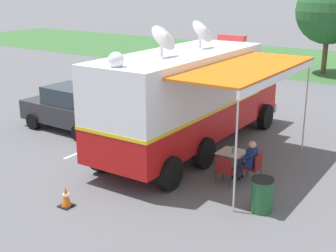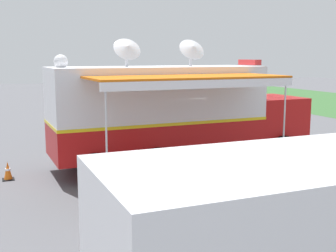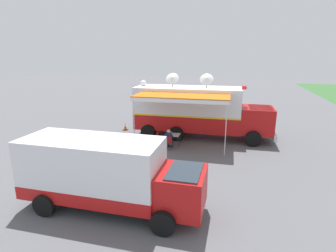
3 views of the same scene
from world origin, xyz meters
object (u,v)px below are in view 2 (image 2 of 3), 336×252
(water_bottle, at_px, (166,160))
(traffic_cone, at_px, (8,171))
(command_truck, at_px, (177,111))
(folding_chair_beside_table, at_px, (144,174))
(folding_table, at_px, (169,164))
(folding_chair_at_table, at_px, (176,177))
(trash_bin, at_px, (131,196))
(seated_responder, at_px, (173,170))
(car_behind_truck, at_px, (117,122))

(water_bottle, distance_m, traffic_cone, 5.08)
(command_truck, relative_size, folding_chair_beside_table, 10.96)
(folding_table, xyz_separation_m, folding_chair_beside_table, (0.21, -0.85, -0.16))
(folding_chair_at_table, bearing_deg, command_truck, 155.47)
(command_truck, relative_size, trash_bin, 10.47)
(seated_responder, bearing_deg, traffic_cone, -126.71)
(folding_chair_beside_table, height_order, trash_bin, trash_bin)
(folding_table, relative_size, trash_bin, 0.89)
(folding_chair_beside_table, height_order, car_behind_truck, car_behind_truck)
(folding_chair_at_table, relative_size, traffic_cone, 1.50)
(water_bottle, relative_size, car_behind_truck, 0.05)
(folding_table, bearing_deg, command_truck, 150.66)
(seated_responder, bearing_deg, folding_chair_beside_table, -119.51)
(trash_bin, bearing_deg, folding_table, 135.05)
(water_bottle, height_order, trash_bin, water_bottle)
(folding_table, distance_m, folding_chair_at_table, 0.83)
(car_behind_truck, bearing_deg, trash_bin, -13.93)
(folding_chair_at_table, height_order, car_behind_truck, car_behind_truck)
(folding_table, distance_m, trash_bin, 2.48)
(water_bottle, bearing_deg, folding_table, 123.74)
(command_truck, bearing_deg, water_bottle, -30.78)
(trash_bin, height_order, traffic_cone, trash_bin)
(command_truck, xyz_separation_m, folding_chair_beside_table, (2.41, -2.09, -1.43))
(seated_responder, relative_size, car_behind_truck, 0.30)
(command_truck, relative_size, water_bottle, 42.55)
(car_behind_truck, bearing_deg, command_truck, 8.20)
(water_bottle, bearing_deg, command_truck, 149.22)
(folding_chair_at_table, distance_m, traffic_cone, 5.46)
(car_behind_truck, bearing_deg, seated_responder, -4.61)
(folding_table, height_order, trash_bin, trash_bin)
(folding_table, distance_m, car_behind_truck, 7.34)
(folding_chair_beside_table, bearing_deg, water_bottle, 99.70)
(folding_chair_at_table, bearing_deg, folding_chair_beside_table, -129.57)
(folding_table, xyz_separation_m, folding_chair_at_table, (0.80, -0.13, -0.16))
(folding_chair_at_table, bearing_deg, trash_bin, -59.56)
(water_bottle, relative_size, folding_chair_beside_table, 0.26)
(seated_responder, xyz_separation_m, traffic_cone, (-3.19, -4.28, -0.37))
(command_truck, distance_m, water_bottle, 2.89)
(command_truck, bearing_deg, trash_bin, -37.05)
(seated_responder, bearing_deg, folding_table, 167.54)
(folding_chair_beside_table, distance_m, traffic_cone, 4.53)
(command_truck, distance_m, car_behind_truck, 5.27)
(folding_table, height_order, folding_chair_at_table, folding_chair_at_table)
(folding_chair_at_table, xyz_separation_m, seated_responder, (-0.19, -0.00, 0.14))
(folding_chair_beside_table, distance_m, trash_bin, 1.78)
(trash_bin, xyz_separation_m, traffic_cone, (-4.33, -2.67, -0.18))
(folding_chair_beside_table, bearing_deg, car_behind_truck, 169.80)
(folding_chair_beside_table, xyz_separation_m, traffic_cone, (-2.78, -3.56, -0.23))
(water_bottle, bearing_deg, trash_bin, -44.24)
(command_truck, height_order, seated_responder, command_truck)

